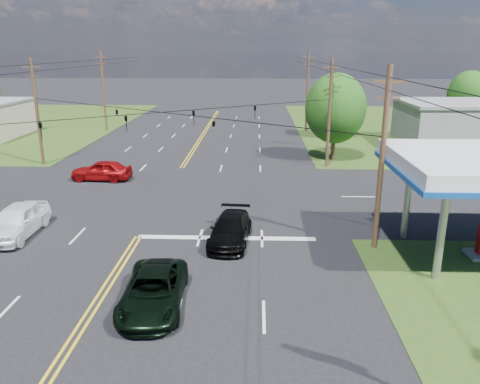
{
  "coord_description": "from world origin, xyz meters",
  "views": [
    {
      "loc": [
        6.63,
        -20.35,
        10.21
      ],
      "look_at": [
        5.7,
        6.0,
        2.12
      ],
      "focal_mm": 35.0,
      "sensor_mm": 36.0,
      "label": 1
    }
  ],
  "objects_px": {
    "tree_far_r": "(469,95)",
    "pickup_white": "(17,221)",
    "pole_nw": "(37,111)",
    "tree_right_b": "(340,102)",
    "pole_right_far": "(307,91)",
    "suv_black": "(230,230)",
    "retail_ne": "(468,125)",
    "pole_se": "(382,158)",
    "tree_right_a": "(335,108)",
    "pole_ne": "(329,112)",
    "pole_left_far": "(104,90)",
    "pickup_dkgreen": "(153,291)"
  },
  "relations": [
    {
      "from": "pole_left_far",
      "to": "tree_right_b",
      "type": "bearing_deg",
      "value": -7.72
    },
    {
      "from": "pole_nw",
      "to": "pickup_white",
      "type": "xyz_separation_m",
      "value": [
        6.11,
        -17.0,
        -4.02
      ]
    },
    {
      "from": "pole_nw",
      "to": "pole_right_far",
      "type": "height_order",
      "value": "pole_right_far"
    },
    {
      "from": "pole_nw",
      "to": "tree_right_a",
      "type": "xyz_separation_m",
      "value": [
        27.0,
        3.0,
        -0.05
      ]
    },
    {
      "from": "pole_nw",
      "to": "pole_right_far",
      "type": "xyz_separation_m",
      "value": [
        26.0,
        19.0,
        0.25
      ]
    },
    {
      "from": "pole_se",
      "to": "tree_right_a",
      "type": "bearing_deg",
      "value": 87.27
    },
    {
      "from": "pickup_dkgreen",
      "to": "suv_black",
      "type": "relative_size",
      "value": 1.05
    },
    {
      "from": "suv_black",
      "to": "pickup_white",
      "type": "relative_size",
      "value": 0.95
    },
    {
      "from": "tree_right_a",
      "to": "pickup_dkgreen",
      "type": "distance_m",
      "value": 30.0
    },
    {
      "from": "pole_se",
      "to": "pole_ne",
      "type": "bearing_deg",
      "value": 90.0
    },
    {
      "from": "retail_ne",
      "to": "pole_se",
      "type": "distance_m",
      "value": 33.72
    },
    {
      "from": "pole_right_far",
      "to": "pickup_white",
      "type": "distance_m",
      "value": 41.35
    },
    {
      "from": "pole_nw",
      "to": "pole_left_far",
      "type": "bearing_deg",
      "value": 90.0
    },
    {
      "from": "pole_nw",
      "to": "pickup_white",
      "type": "height_order",
      "value": "pole_nw"
    },
    {
      "from": "pole_nw",
      "to": "tree_far_r",
      "type": "bearing_deg",
      "value": 24.08
    },
    {
      "from": "retail_ne",
      "to": "suv_black",
      "type": "relative_size",
      "value": 2.81
    },
    {
      "from": "pole_nw",
      "to": "tree_right_b",
      "type": "xyz_separation_m",
      "value": [
        29.5,
        15.0,
        -0.7
      ]
    },
    {
      "from": "pole_nw",
      "to": "tree_right_a",
      "type": "relative_size",
      "value": 1.16
    },
    {
      "from": "tree_right_a",
      "to": "suv_black",
      "type": "xyz_separation_m",
      "value": [
        -8.75,
        -20.5,
        -4.15
      ]
    },
    {
      "from": "pole_nw",
      "to": "pickup_dkgreen",
      "type": "relative_size",
      "value": 1.81
    },
    {
      "from": "pole_left_far",
      "to": "suv_black",
      "type": "relative_size",
      "value": 2.01
    },
    {
      "from": "pole_nw",
      "to": "pole_se",
      "type": "bearing_deg",
      "value": -34.7
    },
    {
      "from": "pole_se",
      "to": "retail_ne",
      "type": "bearing_deg",
      "value": 59.62
    },
    {
      "from": "retail_ne",
      "to": "pickup_white",
      "type": "xyz_separation_m",
      "value": [
        -36.89,
        -28.0,
        -1.31
      ]
    },
    {
      "from": "pickup_dkgreen",
      "to": "tree_right_b",
      "type": "bearing_deg",
      "value": 67.65
    },
    {
      "from": "pole_se",
      "to": "suv_black",
      "type": "distance_m",
      "value": 8.83
    },
    {
      "from": "retail_ne",
      "to": "pickup_dkgreen",
      "type": "bearing_deg",
      "value": -127.88
    },
    {
      "from": "pickup_white",
      "to": "suv_black",
      "type": "bearing_deg",
      "value": -2.68
    },
    {
      "from": "pole_right_far",
      "to": "tree_right_a",
      "type": "height_order",
      "value": "pole_right_far"
    },
    {
      "from": "pole_right_far",
      "to": "tree_right_a",
      "type": "bearing_deg",
      "value": -86.42
    },
    {
      "from": "pole_nw",
      "to": "pole_left_far",
      "type": "distance_m",
      "value": 19.0
    },
    {
      "from": "pole_se",
      "to": "suv_black",
      "type": "relative_size",
      "value": 1.91
    },
    {
      "from": "pole_nw",
      "to": "pickup_dkgreen",
      "type": "bearing_deg",
      "value": -57.6
    },
    {
      "from": "tree_right_a",
      "to": "pickup_dkgreen",
      "type": "height_order",
      "value": "tree_right_a"
    },
    {
      "from": "retail_ne",
      "to": "suv_black",
      "type": "height_order",
      "value": "retail_ne"
    },
    {
      "from": "pole_nw",
      "to": "tree_right_a",
      "type": "height_order",
      "value": "pole_nw"
    },
    {
      "from": "pole_right_far",
      "to": "suv_black",
      "type": "relative_size",
      "value": 2.01
    },
    {
      "from": "pole_right_far",
      "to": "suv_black",
      "type": "height_order",
      "value": "pole_right_far"
    },
    {
      "from": "retail_ne",
      "to": "pole_se",
      "type": "height_order",
      "value": "pole_se"
    },
    {
      "from": "pole_right_far",
      "to": "pole_left_far",
      "type": "bearing_deg",
      "value": 180.0
    },
    {
      "from": "tree_right_b",
      "to": "pole_nw",
      "type": "bearing_deg",
      "value": -153.05
    },
    {
      "from": "pole_right_far",
      "to": "tree_right_b",
      "type": "distance_m",
      "value": 5.4
    },
    {
      "from": "pole_ne",
      "to": "pickup_white",
      "type": "xyz_separation_m",
      "value": [
        -19.89,
        -17.0,
        -4.02
      ]
    },
    {
      "from": "pole_se",
      "to": "pole_right_far",
      "type": "xyz_separation_m",
      "value": [
        0.0,
        37.0,
        0.25
      ]
    },
    {
      "from": "tree_far_r",
      "to": "pickup_white",
      "type": "relative_size",
      "value": 1.45
    },
    {
      "from": "pole_nw",
      "to": "pickup_white",
      "type": "relative_size",
      "value": 1.81
    },
    {
      "from": "tree_right_a",
      "to": "retail_ne",
      "type": "bearing_deg",
      "value": 26.57
    },
    {
      "from": "tree_far_r",
      "to": "suv_black",
      "type": "distance_m",
      "value": 48.2
    },
    {
      "from": "tree_far_r",
      "to": "pickup_white",
      "type": "height_order",
      "value": "tree_far_r"
    },
    {
      "from": "pole_ne",
      "to": "tree_far_r",
      "type": "bearing_deg",
      "value": 45.0
    }
  ]
}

